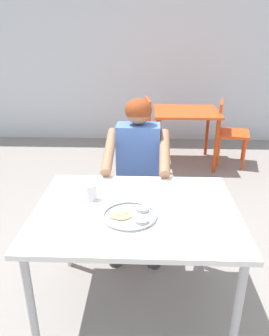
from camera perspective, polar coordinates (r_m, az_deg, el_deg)
name	(u,v)px	position (r m, az deg, el deg)	size (l,w,h in m)	color
ground_plane	(148,308)	(2.36, 2.48, -23.47)	(12.00, 12.00, 0.05)	gray
back_wall	(150,30)	(5.33, 2.70, 23.10)	(12.00, 0.12, 3.40)	silver
table_foreground	(136,219)	(1.91, 0.22, -9.02)	(1.17, 0.90, 0.74)	white
thali_tray	(130,215)	(1.79, -0.75, -8.36)	(0.30, 0.30, 0.03)	#B7BABF
drinking_cup	(91,192)	(1.97, -7.66, -4.15)	(0.07, 0.07, 0.10)	silver
chair_foreground	(139,178)	(2.82, 0.76, -1.70)	(0.42, 0.43, 0.87)	red
diner_foreground	(138,163)	(2.52, 0.53, 0.81)	(0.50, 0.56, 1.22)	#3D3D3D
table_background_red	(186,118)	(4.35, 9.04, 8.76)	(0.84, 0.77, 0.73)	#E04C19
chair_red_left	(140,127)	(4.41, 0.91, 7.27)	(0.47, 0.44, 0.87)	#EB4E1A
chair_red_right	(227,128)	(4.52, 16.09, 6.77)	(0.50, 0.51, 0.84)	#EA4917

